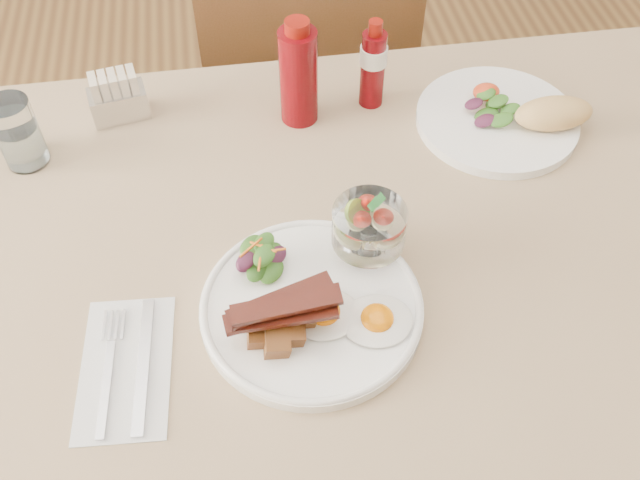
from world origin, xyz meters
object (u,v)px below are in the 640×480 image
chair_far (305,83)px  second_plate (510,117)px  table (367,289)px  water_glass (19,136)px  fruit_cup (369,227)px  sugar_caddy (118,98)px  ketchup_bottle (298,75)px  main_plate (312,308)px  hot_sauce_bottle (373,65)px

chair_far → second_plate: size_ratio=3.52×
table → second_plate: bearing=39.3°
table → water_glass: water_glass is taller
table → water_glass: size_ratio=12.26×
fruit_cup → sugar_caddy: bearing=133.3°
fruit_cup → water_glass: (-0.47, 0.27, -0.02)m
second_plate → ketchup_bottle: (-0.32, 0.07, 0.06)m
sugar_caddy → fruit_cup: bearing=-57.2°
main_plate → sugar_caddy: 0.49m
main_plate → sugar_caddy: (-0.25, 0.42, 0.03)m
sugar_caddy → table: bearing=-55.1°
sugar_caddy → hot_sauce_bottle: bearing=-14.4°
ketchup_bottle → hot_sauce_bottle: size_ratio=1.16×
sugar_caddy → water_glass: water_glass is taller
sugar_caddy → water_glass: 0.16m
second_plate → water_glass: 0.74m
fruit_cup → water_glass: 0.54m
chair_far → sugar_caddy: size_ratio=9.81×
main_plate → ketchup_bottle: size_ratio=1.60×
main_plate → sugar_caddy: sugar_caddy is taller
main_plate → hot_sauce_bottle: (0.15, 0.39, 0.06)m
second_plate → ketchup_bottle: ketchup_bottle is taller
water_glass → hot_sauce_bottle: bearing=5.9°
second_plate → hot_sauce_bottle: 0.23m
second_plate → hot_sauce_bottle: size_ratio=1.75×
water_glass → sugar_caddy: bearing=31.1°
table → main_plate: size_ratio=4.75×
sugar_caddy → water_glass: bearing=-159.4°
fruit_cup → second_plate: size_ratio=0.36×
main_plate → water_glass: size_ratio=2.58×
water_glass → main_plate: bearing=-41.4°
table → hot_sauce_bottle: (0.06, 0.31, 0.16)m
hot_sauce_bottle → second_plate: bearing=-23.6°
main_plate → second_plate: second_plate is taller
ketchup_bottle → table: bearing=-78.7°
ketchup_bottle → water_glass: bearing=-175.0°
ketchup_bottle → water_glass: (-0.42, -0.04, -0.03)m
chair_far → hot_sauce_bottle: chair_far is taller
chair_far → table: bearing=-90.0°
main_plate → fruit_cup: fruit_cup is taller
chair_far → hot_sauce_bottle: bearing=-80.2°
second_plate → sugar_caddy: 0.61m
hot_sauce_bottle → ketchup_bottle: bearing=-171.1°
chair_far → ketchup_bottle: (-0.06, -0.38, 0.31)m
fruit_cup → water_glass: bearing=150.2°
main_plate → second_plate: 0.47m
ketchup_bottle → water_glass: size_ratio=1.61×
main_plate → sugar_caddy: size_ratio=2.95×
fruit_cup → sugar_caddy: size_ratio=1.01×
chair_far → fruit_cup: (-0.01, -0.68, 0.30)m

